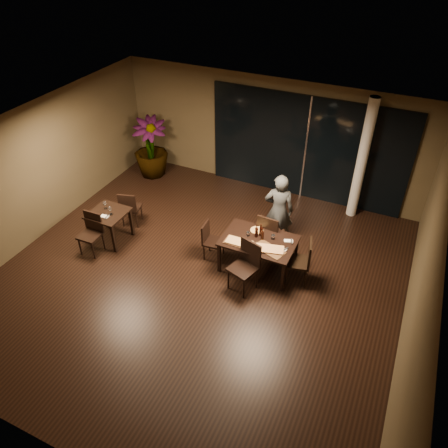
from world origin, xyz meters
TOP-DOWN VIEW (x-y plane):
  - ground at (0.00, 0.00)m, footprint 8.00×8.00m
  - wall_back at (0.00, 4.05)m, footprint 8.00×0.10m
  - wall_front at (0.00, -4.05)m, footprint 8.00×0.10m
  - wall_left at (-4.05, 0.00)m, footprint 0.10×8.00m
  - wall_right at (4.05, 0.00)m, footprint 0.10×8.00m
  - ceiling at (0.00, 0.00)m, footprint 8.00×8.00m
  - window_panel at (1.00, 3.96)m, footprint 5.00×0.06m
  - column at (2.40, 3.65)m, footprint 0.24×0.24m
  - main_table at (1.00, 0.80)m, footprint 1.50×1.00m
  - side_table at (-2.40, 0.30)m, footprint 0.80×0.80m
  - chair_main_far at (1.03, 1.34)m, footprint 0.51×0.51m
  - chair_main_near at (0.98, 0.20)m, footprint 0.62×0.62m
  - chair_main_left at (-0.07, 0.72)m, footprint 0.43×0.43m
  - chair_main_right at (1.93, 0.81)m, footprint 0.57×0.57m
  - chair_side_far at (-2.31, 0.96)m, footprint 0.52×0.52m
  - chair_side_near at (-2.52, -0.17)m, footprint 0.45×0.45m
  - diner at (1.07, 1.78)m, footprint 0.67×0.53m
  - potted_plant at (-3.16, 3.25)m, footprint 1.25×1.25m
  - pizza_board_left at (0.67, 0.54)m, footprint 0.61×0.31m
  - pizza_board_right at (1.30, 0.59)m, footprint 0.69×0.49m
  - oblong_pizza_left at (0.67, 0.54)m, footprint 0.52×0.25m
  - oblong_pizza_right at (1.30, 0.59)m, footprint 0.58×0.37m
  - round_pizza at (0.85, 1.07)m, footprint 0.27×0.27m
  - bottle_a at (0.91, 0.88)m, footprint 0.06×0.06m
  - bottle_b at (1.06, 0.84)m, footprint 0.06×0.06m
  - bottle_c at (0.98, 0.95)m, footprint 0.06×0.06m
  - tumbler_left at (0.74, 0.84)m, footprint 0.07×0.07m
  - tumbler_right at (1.24, 0.96)m, footprint 0.08×0.08m
  - napkin_near at (1.53, 0.72)m, footprint 0.20×0.16m
  - napkin_far at (1.56, 1.01)m, footprint 0.20×0.16m
  - wine_glass_a at (-2.53, 0.40)m, footprint 0.08×0.08m
  - wine_glass_b at (-2.29, 0.27)m, footprint 0.08×0.08m
  - side_napkin at (-2.36, 0.14)m, footprint 0.19×0.12m

SIDE VIEW (x-z plane):
  - ground at x=0.00m, z-range 0.00..0.00m
  - chair_main_left at x=-0.07m, z-range 0.05..0.92m
  - chair_side_far at x=-2.31m, z-range 0.05..0.97m
  - chair_side_near at x=-2.52m, z-range 0.06..1.00m
  - chair_main_right at x=1.93m, z-range 0.06..1.07m
  - chair_main_far at x=1.03m, z-range 0.06..1.09m
  - chair_main_near at x=0.98m, z-range 0.06..1.12m
  - side_table at x=-2.40m, z-range 0.25..1.00m
  - main_table at x=1.00m, z-range 0.30..1.05m
  - pizza_board_left at x=0.67m, z-range 0.75..0.76m
  - pizza_board_right at x=1.30m, z-range 0.75..0.76m
  - round_pizza at x=0.85m, z-range 0.75..0.76m
  - napkin_near at x=1.53m, z-range 0.75..0.76m
  - napkin_far at x=1.56m, z-range 0.75..0.76m
  - side_napkin at x=-2.36m, z-range 0.75..0.76m
  - oblong_pizza_left at x=0.67m, z-range 0.77..0.78m
  - oblong_pizza_right at x=1.30m, z-range 0.77..0.78m
  - tumbler_left at x=0.74m, z-range 0.75..0.84m
  - tumbler_right at x=1.24m, z-range 0.75..0.84m
  - potted_plant at x=-3.16m, z-range 0.00..1.67m
  - wine_glass_a at x=-2.53m, z-range 0.75..0.92m
  - wine_glass_b at x=-2.29m, z-range 0.75..0.94m
  - diner at x=1.07m, z-range 0.00..1.76m
  - bottle_c at x=0.98m, z-range 0.75..1.04m
  - bottle_b at x=1.06m, z-range 0.75..1.04m
  - bottle_a at x=0.91m, z-range 0.75..1.04m
  - window_panel at x=1.00m, z-range 0.00..2.70m
  - wall_back at x=0.00m, z-range 0.00..3.00m
  - wall_front at x=0.00m, z-range 0.00..3.00m
  - wall_left at x=-4.05m, z-range 0.00..3.00m
  - wall_right at x=4.05m, z-range 0.00..3.00m
  - column at x=2.40m, z-range 0.00..3.00m
  - ceiling at x=0.00m, z-range 3.00..3.04m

